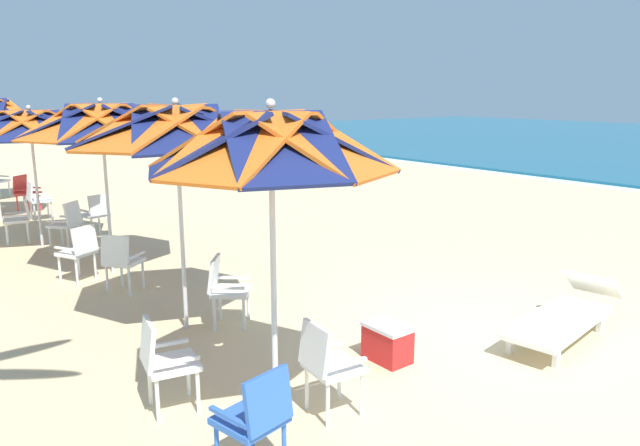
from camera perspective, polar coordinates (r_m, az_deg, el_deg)
ground_plane at (r=7.21m, az=15.15°, el=-10.84°), size 80.00×80.00×0.00m
beach_umbrella_0 at (r=4.76m, az=-4.69°, el=7.37°), size 2.05×2.05×2.75m
plastic_chair_0 at (r=4.57m, az=-6.13°, el=-17.86°), size 0.54×0.52×0.87m
plastic_chair_1 at (r=5.32m, az=0.72°, el=-13.20°), size 0.49×0.51×0.87m
plastic_chair_2 at (r=5.54m, az=-14.70°, el=-12.50°), size 0.52×0.55×0.87m
beach_umbrella_1 at (r=6.98m, az=-13.58°, el=8.83°), size 2.44×2.44×2.73m
plastic_chair_3 at (r=7.31m, az=-9.05°, el=-6.04°), size 0.63×0.63×0.87m
beach_umbrella_2 at (r=9.62m, az=-20.17°, el=9.02°), size 2.53×2.53×2.71m
plastic_chair_4 at (r=9.58m, az=-22.05°, el=-2.37°), size 0.61×0.59×0.87m
plastic_chair_5 at (r=8.84m, az=-18.49°, el=-3.30°), size 0.62×0.63×0.87m
beach_umbrella_3 at (r=11.81m, az=-25.99°, el=8.41°), size 2.56×2.56×2.57m
plastic_chair_6 at (r=12.53m, az=-26.76°, el=0.53°), size 0.52×0.55×0.87m
plastic_chair_7 at (r=12.37m, az=-20.61°, el=0.93°), size 0.54×0.52×0.87m
plastic_chair_8 at (r=11.68m, az=-23.06°, el=0.09°), size 0.63×0.63×0.87m
plastic_chair_9 at (r=14.58m, az=-25.46°, el=2.16°), size 0.45×0.48×0.87m
plastic_chair_10 at (r=15.76m, az=-26.36°, el=2.77°), size 0.63×0.63×0.87m
sun_lounger_1 at (r=7.52m, az=22.42°, el=-8.07°), size 0.93×2.21×0.62m
cooler_box at (r=6.48m, az=6.47°, el=-11.27°), size 0.50×0.34×0.40m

